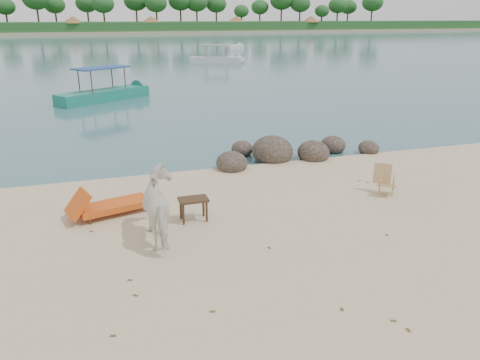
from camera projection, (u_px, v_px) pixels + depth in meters
The scene contains 12 objects.
water at pixel (105, 42), 90.92m from camera, with size 400.00×400.00×0.00m, color #325C65.
far_shore at pixel (96, 30), 162.92m from camera, with size 420.00×90.00×1.40m, color tan.
far_scenery at pixel (97, 22), 131.91m from camera, with size 420.00×18.00×9.50m.
boulders at pixel (285, 153), 16.57m from camera, with size 6.29×2.81×1.08m.
cow at pixel (163, 208), 10.29m from camera, with size 0.85×1.86×1.57m, color white.
side_table at pixel (194, 211), 11.43m from camera, with size 0.71×0.46×0.57m, color #362315, non-canonical shape.
lounge_chair at pixel (114, 203), 11.79m from camera, with size 2.18×0.76×0.65m, color #D64A19, non-canonical shape.
deck_chair at pixel (387, 182), 13.01m from camera, with size 0.53×0.58×0.83m, color tan, non-canonical shape.
boat_near at pixel (102, 73), 27.60m from camera, with size 6.55×1.47×3.19m, color #197664, non-canonical shape.
boat_mid at pixel (216, 48), 50.17m from camera, with size 6.25×1.41×3.04m, color silver, non-canonical shape.
boat_far at pixel (233, 47), 70.62m from camera, with size 6.11×1.38×0.71m, color silver, non-canonical shape.
dead_leaves at pixel (261, 255), 9.89m from camera, with size 8.15×6.77×0.00m.
Camera 1 is at (-3.18, -8.26, 4.79)m, focal length 35.00 mm.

